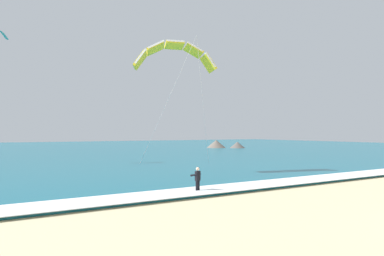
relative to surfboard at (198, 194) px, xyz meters
name	(u,v)px	position (x,y,z in m)	size (l,w,h in m)	color
sea	(89,149)	(5.58, 58.94, 0.07)	(200.00, 120.00, 0.20)	#146075
surf_foam	(265,184)	(5.58, -0.06, 0.19)	(200.00, 2.65, 0.04)	white
surfboard	(198,194)	(0.00, 0.00, 0.00)	(0.91, 1.46, 0.09)	yellow
kitesurfer	(197,179)	(-0.01, 0.02, 0.91)	(0.64, 0.64, 1.69)	black
kite_primary	(175,53)	(2.42, 8.14, 10.92)	(7.34, 9.37, 10.83)	yellow
headland_right	(224,145)	(34.30, 46.25, 0.93)	(8.29, 8.07, 2.06)	#56514C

